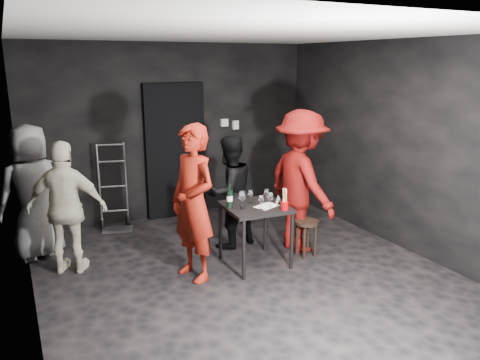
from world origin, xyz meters
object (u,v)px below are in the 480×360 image
server_red (193,189)px  man_maroon (301,166)px  bystander_grey (32,184)px  bystander_cream (67,205)px  hand_truck (116,214)px  breadstick_cup (285,199)px  stool (307,229)px  woman_black (229,192)px  wine_bottle (230,198)px  tasting_table (255,213)px

server_red → man_maroon: man_maroon is taller
bystander_grey → bystander_cream: bearing=96.2°
hand_truck → breadstick_cup: hand_truck is taller
stool → bystander_cream: 2.90m
woman_black → bystander_grey: 2.46m
wine_bottle → breadstick_cup: size_ratio=1.04×
server_red → bystander_cream: server_red is taller
bystander_cream → wine_bottle: (1.73, -0.72, 0.05)m
tasting_table → wine_bottle: 0.38m
bystander_cream → server_red: bearing=174.2°
hand_truck → wine_bottle: 2.25m
breadstick_cup → woman_black: bearing=104.5°
server_red → breadstick_cup: 1.07m
tasting_table → woman_black: bearing=92.2°
stool → woman_black: 1.11m
hand_truck → server_red: server_red is taller
bystander_grey → stool: bearing=134.1°
hand_truck → bystander_grey: (-1.09, -0.57, 0.73)m
woman_black → man_maroon: 1.00m
bystander_cream → woman_black: bearing=-156.7°
woman_black → man_maroon: man_maroon is taller
hand_truck → bystander_grey: bystander_grey is taller
hand_truck → server_red: (0.47, -2.01, 0.82)m
stool → wine_bottle: 1.13m
wine_bottle → bystander_grey: bearing=146.1°
tasting_table → bystander_cream: bystander_cream is taller
tasting_table → hand_truck: bearing=122.1°
bystander_grey → breadstick_cup: (2.58, -1.73, -0.08)m
tasting_table → breadstick_cup: breadstick_cup is taller
woman_black → stool: bearing=120.4°
server_red → woman_black: bearing=115.6°
hand_truck → bystander_grey: bearing=-137.1°
wine_bottle → tasting_table: bearing=-12.2°
woman_black → bystander_cream: bearing=-16.8°
tasting_table → man_maroon: man_maroon is taller
hand_truck → wine_bottle: size_ratio=4.47×
tasting_table → server_red: server_red is taller
man_maroon → breadstick_cup: man_maroon is taller
stool → man_maroon: man_maroon is taller
hand_truck → bystander_grey: 1.43m
man_maroon → bystander_grey: bearing=64.2°
stool → bystander_grey: 3.46m
woman_black → man_maroon: (0.77, -0.52, 0.38)m
bystander_grey → breadstick_cup: bystander_grey is taller
man_maroon → bystander_grey: 3.36m
stool → breadstick_cup: size_ratio=1.71×
stool → server_red: size_ratio=0.22×
stool → bystander_cream: bearing=162.6°
bystander_cream → breadstick_cup: bearing=-179.1°
server_red → woman_black: (0.76, 0.68, -0.30)m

